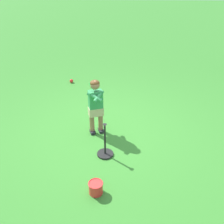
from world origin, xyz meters
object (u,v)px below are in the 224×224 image
(child_batter, at_px, (96,102))
(play_ball_far_left, at_px, (71,81))
(batting_tee, at_px, (105,150))
(toy_bucket, at_px, (96,188))

(child_batter, distance_m, play_ball_far_left, 2.57)
(batting_tee, xyz_separation_m, toy_bucket, (0.85, -0.09, -0.01))
(play_ball_far_left, relative_size, batting_tee, 0.16)
(toy_bucket, bearing_deg, batting_tee, 174.06)
(child_batter, height_order, batting_tee, child_batter)
(play_ball_far_left, distance_m, toy_bucket, 4.01)
(child_batter, relative_size, batting_tee, 1.74)
(child_batter, bearing_deg, play_ball_far_left, -159.14)
(batting_tee, distance_m, toy_bucket, 0.86)
(child_batter, height_order, play_ball_far_left, child_batter)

